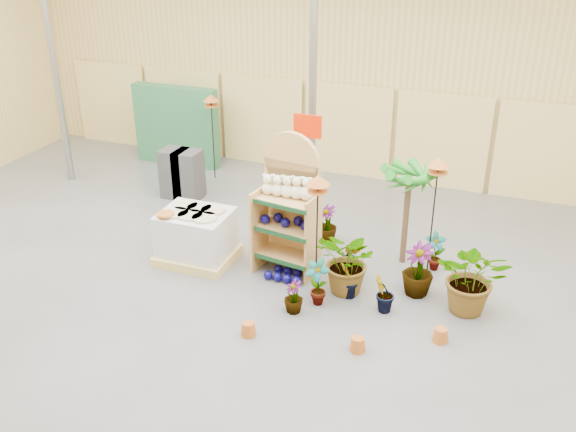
# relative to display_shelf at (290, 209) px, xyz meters

# --- Properties ---
(room) EXTENTS (15.20, 12.10, 4.70)m
(room) POSITION_rel_display_shelf_xyz_m (-0.27, -0.74, 1.17)
(room) COLOR #555555
(room) RESTS_ON ground
(display_shelf) EXTENTS (1.04, 0.74, 2.29)m
(display_shelf) POSITION_rel_display_shelf_xyz_m (0.00, 0.00, 0.00)
(display_shelf) COLOR tan
(display_shelf) RESTS_ON ground
(teddy_bears) EXTENTS (0.85, 0.23, 0.37)m
(teddy_bears) POSITION_rel_display_shelf_xyz_m (0.04, -0.11, 0.40)
(teddy_bears) COLOR #F7EAC3
(teddy_bears) RESTS_ON display_shelf
(gazing_balls_shelf) EXTENTS (0.84, 0.29, 0.16)m
(gazing_balls_shelf) POSITION_rel_display_shelf_xyz_m (0.00, -0.14, -0.15)
(gazing_balls_shelf) COLOR #090754
(gazing_balls_shelf) RESTS_ON display_shelf
(gazing_balls_floor) EXTENTS (0.63, 0.39, 0.15)m
(gazing_balls_floor) POSITION_rel_display_shelf_xyz_m (0.07, -0.40, -0.97)
(gazing_balls_floor) COLOR #090754
(gazing_balls_floor) RESTS_ON ground
(pallet_stack) EXTENTS (1.24, 1.03, 0.91)m
(pallet_stack) POSITION_rel_display_shelf_xyz_m (-1.53, -0.32, -0.60)
(pallet_stack) COLOR #D5B767
(pallet_stack) RESTS_ON ground
(charcoal_planters) EXTENTS (0.80, 0.50, 1.00)m
(charcoal_planters) POSITION_rel_display_shelf_xyz_m (-3.03, 1.89, -0.55)
(charcoal_planters) COLOR #2C2C2C
(charcoal_planters) RESTS_ON ground
(trellis_stock) EXTENTS (2.00, 0.30, 1.80)m
(trellis_stock) POSITION_rel_display_shelf_xyz_m (-4.07, 3.55, -0.15)
(trellis_stock) COLOR #2A693F
(trellis_stock) RESTS_ON ground
(offer_sign) EXTENTS (0.50, 0.08, 2.20)m
(offer_sign) POSITION_rel_display_shelf_xyz_m (-0.17, 1.32, 0.52)
(offer_sign) COLOR gray
(offer_sign) RESTS_ON ground
(bird_table_front) EXTENTS (0.34, 0.34, 1.97)m
(bird_table_front) POSITION_rel_display_shelf_xyz_m (0.68, -0.67, 0.79)
(bird_table_front) COLOR black
(bird_table_front) RESTS_ON ground
(bird_table_right) EXTENTS (0.34, 0.34, 1.95)m
(bird_table_right) POSITION_rel_display_shelf_xyz_m (2.14, 0.70, 0.77)
(bird_table_right) COLOR black
(bird_table_right) RESTS_ON ground
(bird_table_back) EXTENTS (0.34, 0.34, 1.86)m
(bird_table_back) POSITION_rel_display_shelf_xyz_m (-2.90, 3.05, 0.68)
(bird_table_back) COLOR black
(bird_table_back) RESTS_ON ground
(palm) EXTENTS (0.70, 0.70, 1.81)m
(palm) POSITION_rel_display_shelf_xyz_m (1.70, 0.83, 0.50)
(palm) COLOR brown
(palm) RESTS_ON ground
(potted_plant_0) EXTENTS (0.44, 0.36, 0.74)m
(potted_plant_0) POSITION_rel_display_shelf_xyz_m (0.77, -0.88, -0.68)
(potted_plant_0) COLOR #22811E
(potted_plant_0) RESTS_ON ground
(potted_plant_1) EXTENTS (0.30, 0.36, 0.61)m
(potted_plant_1) POSITION_rel_display_shelf_xyz_m (1.16, -0.56, -0.74)
(potted_plant_1) COLOR #22811E
(potted_plant_1) RESTS_ON ground
(potted_plant_2) EXTENTS (1.23, 1.17, 1.06)m
(potted_plant_2) POSITION_rel_display_shelf_xyz_m (1.12, -0.41, -0.52)
(potted_plant_2) COLOR #22811E
(potted_plant_2) RESTS_ON ground
(potted_plant_3) EXTENTS (0.67, 0.67, 0.85)m
(potted_plant_3) POSITION_rel_display_shelf_xyz_m (2.10, -0.08, -0.62)
(potted_plant_3) COLOR #22811E
(potted_plant_3) RESTS_ON ground
(potted_plant_4) EXTENTS (0.42, 0.36, 0.66)m
(potted_plant_4) POSITION_rel_display_shelf_xyz_m (2.23, 0.75, -0.71)
(potted_plant_4) COLOR #22811E
(potted_plant_4) RESTS_ON ground
(potted_plant_5) EXTENTS (0.36, 0.32, 0.58)m
(potted_plant_5) POSITION_rel_display_shelf_xyz_m (0.98, 0.19, -0.76)
(potted_plant_5) COLOR #22811E
(potted_plant_5) RESTS_ON ground
(potted_plant_7) EXTENTS (0.41, 0.41, 0.51)m
(potted_plant_7) POSITION_rel_display_shelf_xyz_m (0.52, -1.20, -0.79)
(potted_plant_7) COLOR #22811E
(potted_plant_7) RESTS_ON ground
(potted_plant_9) EXTENTS (0.40, 0.42, 0.61)m
(potted_plant_9) POSITION_rel_display_shelf_xyz_m (1.74, -0.75, -0.74)
(potted_plant_9) COLOR #22811E
(potted_plant_9) RESTS_ON ground
(potted_plant_10) EXTENTS (1.04, 0.91, 1.12)m
(potted_plant_10) POSITION_rel_display_shelf_xyz_m (2.91, -0.26, -0.48)
(potted_plant_10) COLOR #22811E
(potted_plant_10) RESTS_ON ground
(potted_plant_11) EXTENTS (0.55, 0.55, 0.69)m
(potted_plant_11) POSITION_rel_display_shelf_xyz_m (0.29, 1.06, -0.70)
(potted_plant_11) COLOR #22811E
(potted_plant_11) RESTS_ON ground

